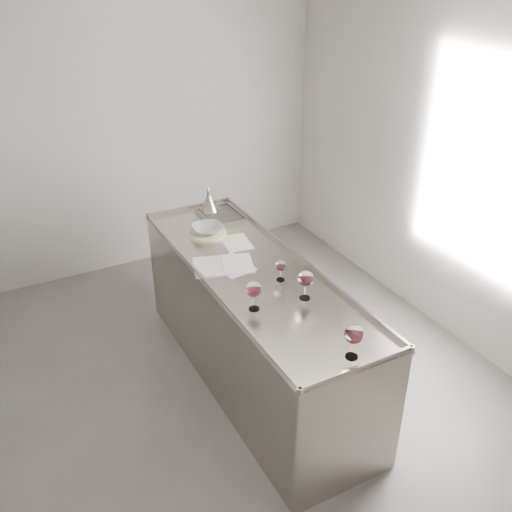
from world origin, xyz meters
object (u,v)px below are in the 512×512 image
wine_glass_right (306,279)px  ceramic_bowl (208,229)px  wine_glass_middle (354,335)px  wine_glass_small (281,266)px  counter (254,326)px  notebook (223,265)px  wine_glass_left (254,290)px  wine_funnel (209,203)px

wine_glass_right → ceramic_bowl: 1.14m
wine_glass_middle → wine_glass_right: size_ratio=1.03×
wine_glass_small → counter: bearing=118.3°
wine_glass_right → wine_glass_small: (-0.02, 0.27, -0.04)m
counter → notebook: counter is taller
wine_glass_middle → notebook: (-0.20, 1.24, -0.14)m
wine_glass_middle → ceramic_bowl: size_ratio=0.88×
wine_glass_right → wine_glass_small: bearing=94.9°
counter → wine_glass_right: wine_glass_right is taller
wine_glass_left → wine_glass_small: 0.39m
wine_glass_left → wine_glass_small: (0.32, 0.23, -0.03)m
wine_glass_small → ceramic_bowl: wine_glass_small is taller
wine_glass_left → wine_glass_small: wine_glass_left is taller
ceramic_bowl → wine_funnel: size_ratio=1.02×
counter → ceramic_bowl: bearing=94.9°
wine_glass_right → wine_glass_small: wine_glass_right is taller
wine_glass_left → notebook: wine_glass_left is taller
wine_glass_middle → notebook: bearing=99.1°
notebook → wine_glass_middle: bearing=-63.2°
wine_glass_left → notebook: (0.06, 0.57, -0.13)m
counter → wine_funnel: size_ratio=10.46×
counter → wine_glass_left: wine_glass_left is taller
counter → ceramic_bowl: (-0.06, 0.67, 0.52)m
counter → wine_glass_right: 0.77m
wine_glass_right → wine_funnel: 1.54m
ceramic_bowl → wine_funnel: bearing=64.6°
counter → wine_glass_left: bearing=-117.8°
counter → wine_funnel: (0.14, 1.08, 0.54)m
wine_glass_left → ceramic_bowl: bearing=81.5°
ceramic_bowl → notebook: bearing=-101.5°
counter → wine_glass_small: size_ratio=16.36×
wine_funnel → ceramic_bowl: bearing=-115.4°
wine_glass_left → notebook: bearing=84.2°
wine_glass_left → wine_funnel: 1.54m
ceramic_bowl → wine_funnel: 0.46m
wine_glass_small → notebook: (-0.26, 0.35, -0.10)m
wine_glass_middle → counter: bearing=92.0°
wine_glass_middle → wine_glass_small: wine_glass_middle is taller
wine_glass_middle → notebook: 1.26m
ceramic_bowl → wine_glass_middle: bearing=-86.9°
wine_glass_middle → ceramic_bowl: 1.75m
counter → wine_glass_middle: bearing=-88.0°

